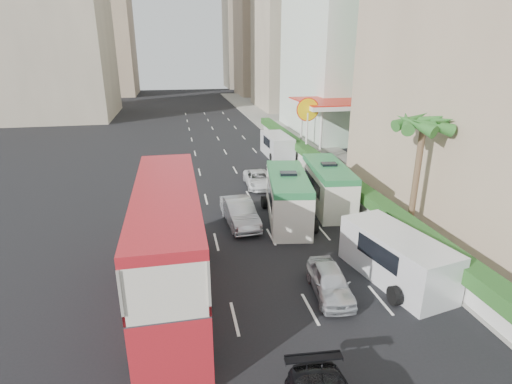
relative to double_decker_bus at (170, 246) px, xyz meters
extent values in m
plane|color=black|center=(6.00, 0.00, -2.53)|extent=(200.00, 200.00, 0.00)
cube|color=red|center=(0.00, 0.00, 0.00)|extent=(2.50, 11.00, 5.06)
imported|color=silver|center=(4.12, 7.17, -2.53)|extent=(1.99, 4.80, 1.55)
imported|color=silver|center=(6.79, -1.12, -2.53)|extent=(1.87, 3.90, 1.28)
imported|color=silver|center=(6.73, 14.14, -2.53)|extent=(2.11, 4.32, 1.18)
cube|color=silver|center=(7.19, 7.25, -1.03)|extent=(3.38, 7.07, 3.01)
cube|color=silver|center=(10.51, 8.96, -1.05)|extent=(2.92, 6.85, 2.95)
cube|color=silver|center=(10.24, -0.52, -1.38)|extent=(3.39, 6.09, 2.30)
cube|color=silver|center=(10.58, 23.23, -1.43)|extent=(2.31, 5.53, 2.19)
cube|color=#99968C|center=(15.00, 25.00, -2.44)|extent=(6.00, 120.00, 0.18)
cube|color=silver|center=(12.20, 14.00, -1.85)|extent=(0.30, 44.00, 1.00)
cube|color=#2D6626|center=(12.20, 14.00, -1.00)|extent=(1.10, 44.00, 0.70)
cylinder|color=brown|center=(13.80, 4.00, 0.85)|extent=(0.36, 0.36, 6.40)
cube|color=silver|center=(16.00, 23.00, 0.22)|extent=(6.50, 8.00, 5.50)
cube|color=#B5A68E|center=(23.00, 104.00, 17.47)|extent=(14.00, 14.00, 40.00)
camera|label=1|loc=(0.57, -15.37, 7.71)|focal=28.00mm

